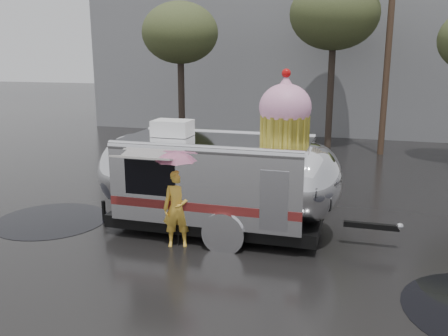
% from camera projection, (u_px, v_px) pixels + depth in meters
% --- Properties ---
extents(ground, '(120.00, 120.00, 0.00)m').
position_uv_depth(ground, '(261.00, 279.00, 9.76)').
color(ground, black).
rests_on(ground, ground).
extents(puddles, '(15.12, 8.72, 0.01)m').
position_uv_depth(puddles, '(349.00, 278.00, 9.77)').
color(puddles, black).
rests_on(puddles, ground).
extents(grey_building, '(22.00, 12.00, 13.00)m').
position_uv_depth(grey_building, '(284.00, 24.00, 31.70)').
color(grey_building, slate).
rests_on(grey_building, ground).
extents(utility_pole, '(1.60, 0.28, 9.00)m').
position_uv_depth(utility_pole, '(388.00, 52.00, 20.98)').
color(utility_pole, '#473323').
rests_on(utility_pole, ground).
extents(tree_left, '(3.64, 3.64, 6.95)m').
position_uv_depth(tree_left, '(180.00, 34.00, 22.57)').
color(tree_left, '#382D26').
rests_on(tree_left, ground).
extents(tree_mid, '(4.20, 4.20, 8.03)m').
position_uv_depth(tree_mid, '(334.00, 15.00, 22.23)').
color(tree_mid, '#382D26').
rests_on(tree_mid, ground).
extents(barricade_row, '(4.30, 0.80, 1.00)m').
position_uv_depth(barricade_row, '(187.00, 149.00, 20.49)').
color(barricade_row, '#473323').
rests_on(barricade_row, ground).
extents(airstream_trailer, '(7.94, 3.07, 4.27)m').
position_uv_depth(airstream_trailer, '(220.00, 176.00, 12.04)').
color(airstream_trailer, silver).
rests_on(airstream_trailer, ground).
extents(person_left, '(0.80, 0.66, 1.89)m').
position_uv_depth(person_left, '(178.00, 208.00, 11.25)').
color(person_left, yellow).
rests_on(person_left, ground).
extents(umbrella_pink, '(1.20, 1.20, 2.37)m').
position_uv_depth(umbrella_pink, '(177.00, 167.00, 11.01)').
color(umbrella_pink, '#FEA0CA').
rests_on(umbrella_pink, ground).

